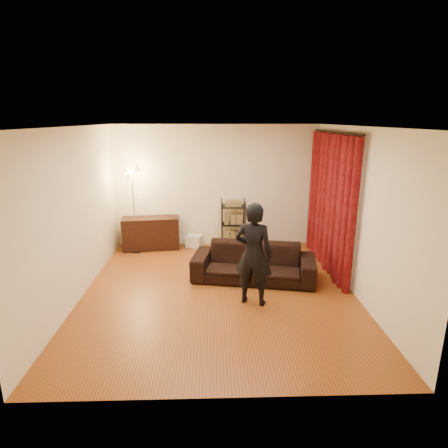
{
  "coord_description": "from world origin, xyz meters",
  "views": [
    {
      "loc": [
        -0.09,
        -5.76,
        2.82
      ],
      "look_at": [
        0.1,
        0.3,
        1.1
      ],
      "focal_mm": 30.0,
      "sensor_mm": 36.0,
      "label": 1
    }
  ],
  "objects_px": {
    "wire_shelf": "(233,224)",
    "person": "(253,254)",
    "media_cabinet": "(151,233)",
    "storage_boxes": "(194,241)",
    "floor_lamp": "(134,210)",
    "sofa": "(254,263)"
  },
  "relations": [
    {
      "from": "wire_shelf",
      "to": "person",
      "type": "bearing_deg",
      "value": -61.68
    },
    {
      "from": "wire_shelf",
      "to": "media_cabinet",
      "type": "bearing_deg",
      "value": -154.87
    },
    {
      "from": "storage_boxes",
      "to": "wire_shelf",
      "type": "bearing_deg",
      "value": -4.82
    },
    {
      "from": "person",
      "to": "storage_boxes",
      "type": "bearing_deg",
      "value": -48.95
    },
    {
      "from": "person",
      "to": "floor_lamp",
      "type": "bearing_deg",
      "value": -26.81
    },
    {
      "from": "person",
      "to": "storage_boxes",
      "type": "relative_size",
      "value": 4.88
    },
    {
      "from": "person",
      "to": "media_cabinet",
      "type": "height_order",
      "value": "person"
    },
    {
      "from": "wire_shelf",
      "to": "floor_lamp",
      "type": "height_order",
      "value": "floor_lamp"
    },
    {
      "from": "person",
      "to": "storage_boxes",
      "type": "distance_m",
      "value": 2.98
    },
    {
      "from": "person",
      "to": "media_cabinet",
      "type": "bearing_deg",
      "value": -32.77
    },
    {
      "from": "sofa",
      "to": "floor_lamp",
      "type": "distance_m",
      "value": 2.93
    },
    {
      "from": "person",
      "to": "floor_lamp",
      "type": "xyz_separation_m",
      "value": [
        -2.3,
        2.45,
        0.12
      ]
    },
    {
      "from": "sofa",
      "to": "floor_lamp",
      "type": "relative_size",
      "value": 1.16
    },
    {
      "from": "person",
      "to": "media_cabinet",
      "type": "xyz_separation_m",
      "value": [
        -2.0,
        2.63,
        -0.45
      ]
    },
    {
      "from": "sofa",
      "to": "floor_lamp",
      "type": "bearing_deg",
      "value": 157.77
    },
    {
      "from": "media_cabinet",
      "to": "floor_lamp",
      "type": "xyz_separation_m",
      "value": [
        -0.3,
        -0.18,
        0.57
      ]
    },
    {
      "from": "storage_boxes",
      "to": "floor_lamp",
      "type": "distance_m",
      "value": 1.51
    },
    {
      "from": "sofa",
      "to": "media_cabinet",
      "type": "xyz_separation_m",
      "value": [
        -2.11,
        1.73,
        0.04
      ]
    },
    {
      "from": "floor_lamp",
      "to": "media_cabinet",
      "type": "bearing_deg",
      "value": 30.45
    },
    {
      "from": "sofa",
      "to": "wire_shelf",
      "type": "distance_m",
      "value": 1.78
    },
    {
      "from": "floor_lamp",
      "to": "person",
      "type": "bearing_deg",
      "value": -46.79
    },
    {
      "from": "sofa",
      "to": "media_cabinet",
      "type": "distance_m",
      "value": 2.73
    }
  ]
}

